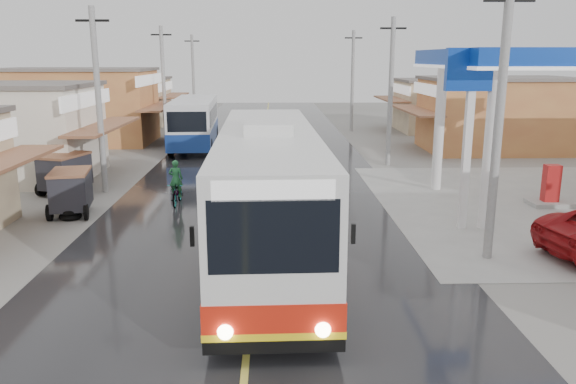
# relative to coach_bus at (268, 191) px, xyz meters

# --- Properties ---
(ground) EXTENTS (120.00, 120.00, 0.00)m
(ground) POSITION_rel_coach_bus_xyz_m (-0.42, -0.57, -2.00)
(ground) COLOR slate
(ground) RESTS_ON ground
(road) EXTENTS (12.00, 90.00, 0.02)m
(road) POSITION_rel_coach_bus_xyz_m (-0.42, 14.43, -1.99)
(road) COLOR black
(road) RESTS_ON ground
(centre_line) EXTENTS (0.15, 90.00, 0.01)m
(centre_line) POSITION_rel_coach_bus_xyz_m (-0.42, 14.43, -1.98)
(centre_line) COLOR #D8CC4C
(centre_line) RESTS_ON road
(shopfronts_left) EXTENTS (11.00, 44.00, 5.20)m
(shopfronts_left) POSITION_rel_coach_bus_xyz_m (-13.42, 17.43, -2.00)
(shopfronts_left) COLOR tan
(shopfronts_left) RESTS_ON ground
(shopfronts_right) EXTENTS (11.00, 44.00, 4.80)m
(shopfronts_right) POSITION_rel_coach_bus_xyz_m (14.58, 11.43, -2.00)
(shopfronts_right) COLOR silver
(shopfronts_right) RESTS_ON ground
(utility_poles_left) EXTENTS (1.60, 50.00, 8.00)m
(utility_poles_left) POSITION_rel_coach_bus_xyz_m (-7.42, 15.43, -2.00)
(utility_poles_left) COLOR gray
(utility_poles_left) RESTS_ON ground
(utility_poles_right) EXTENTS (1.60, 36.00, 8.00)m
(utility_poles_right) POSITION_rel_coach_bus_xyz_m (6.58, 14.43, -2.00)
(utility_poles_right) COLOR gray
(utility_poles_right) RESTS_ON ground
(coach_bus) EXTENTS (3.24, 13.34, 4.15)m
(coach_bus) POSITION_rel_coach_bus_xyz_m (0.00, 0.00, 0.00)
(coach_bus) COLOR silver
(coach_bus) RESTS_ON road
(second_bus) EXTENTS (3.06, 9.80, 3.21)m
(second_bus) POSITION_rel_coach_bus_xyz_m (-5.05, 20.98, -0.27)
(second_bus) COLOR silver
(second_bus) RESTS_ON road
(cyclist) EXTENTS (0.64, 1.76, 1.89)m
(cyclist) POSITION_rel_coach_bus_xyz_m (-3.78, 6.03, -1.38)
(cyclist) COLOR black
(cyclist) RESTS_ON ground
(tricycle_near) EXTENTS (1.85, 2.29, 1.72)m
(tricycle_near) POSITION_rel_coach_bus_xyz_m (-7.58, 4.65, -1.02)
(tricycle_near) COLOR #26262D
(tricycle_near) RESTS_ON ground
(tricycle_far) EXTENTS (2.09, 2.64, 1.78)m
(tricycle_far) POSITION_rel_coach_bus_xyz_m (-9.05, 8.11, -0.98)
(tricycle_far) COLOR #26262D
(tricycle_far) RESTS_ON ground
(tyre_stack) EXTENTS (0.83, 0.83, 0.42)m
(tyre_stack) POSITION_rel_coach_bus_xyz_m (-7.45, 4.03, -1.79)
(tyre_stack) COLOR black
(tyre_stack) RESTS_ON ground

